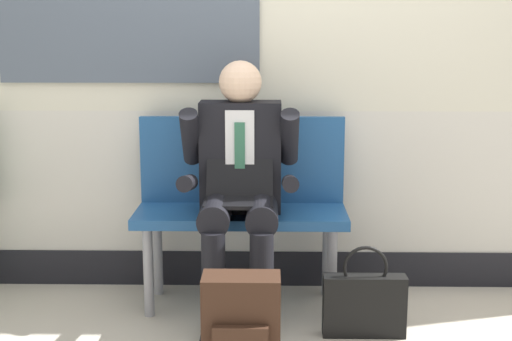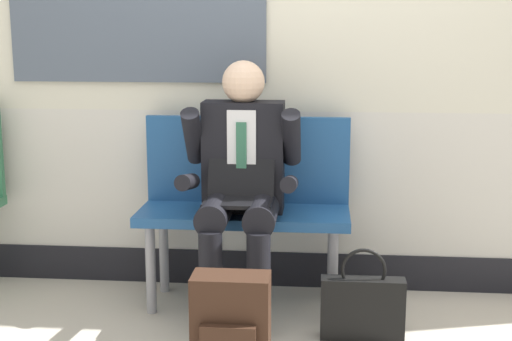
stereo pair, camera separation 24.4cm
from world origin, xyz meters
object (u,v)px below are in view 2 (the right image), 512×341
at_px(backpack, 231,328).
at_px(person_seated, 241,183).
at_px(handbag, 362,306).
at_px(bench_with_person, 245,196).

bearing_deg(backpack, person_seated, 92.77).
xyz_separation_m(backpack, handbag, (0.55, 0.42, -0.06)).
height_order(backpack, handbag, backpack).
xyz_separation_m(person_seated, backpack, (0.03, -0.65, -0.46)).
xyz_separation_m(bench_with_person, person_seated, (0.00, -0.20, 0.11)).
relative_size(person_seated, handbag, 2.89).
relative_size(bench_with_person, person_seated, 0.85).
height_order(bench_with_person, backpack, bench_with_person).
height_order(person_seated, handbag, person_seated).
relative_size(bench_with_person, backpack, 2.44).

